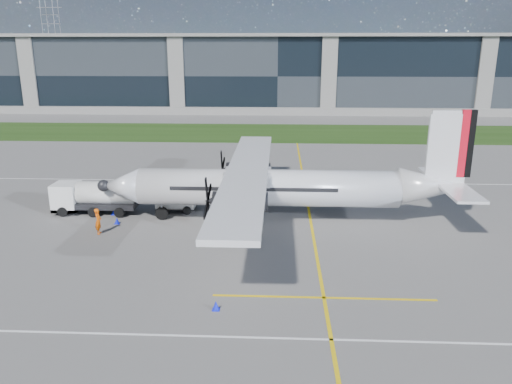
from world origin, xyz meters
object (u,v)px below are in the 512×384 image
at_px(baggage_tug, 176,199).
at_px(safety_cone_fwd, 96,213).
at_px(safety_cone_nose_port, 117,221).
at_px(turboprop_aircraft, 282,167).
at_px(safety_cone_nose_stbd, 114,212).
at_px(safety_cone_portwing, 216,305).
at_px(pylon_west, 53,42).
at_px(fuel_tanker_truck, 89,197).
at_px(safety_cone_stbdwing, 261,172).
at_px(ground_crew_person, 98,219).

xyz_separation_m(baggage_tug, safety_cone_fwd, (-6.16, -1.74, -0.76)).
bearing_deg(safety_cone_nose_port, turboprop_aircraft, 5.24).
height_order(safety_cone_nose_stbd, safety_cone_portwing, same).
bearing_deg(safety_cone_nose_port, pylon_west, 115.20).
height_order(pylon_west, fuel_tanker_truck, pylon_west).
bearing_deg(safety_cone_nose_stbd, safety_cone_fwd, -160.88).
height_order(fuel_tanker_truck, baggage_tug, fuel_tanker_truck).
bearing_deg(safety_cone_stbdwing, turboprop_aircraft, -82.10).
distance_m(ground_crew_person, safety_cone_portwing, 14.35).
relative_size(pylon_west, safety_cone_stbdwing, 60.00).
distance_m(ground_crew_person, safety_cone_nose_stbd, 4.29).
bearing_deg(baggage_tug, ground_crew_person, -129.66).
bearing_deg(safety_cone_nose_port, safety_cone_fwd, 144.08).
height_order(pylon_west, safety_cone_fwd, pylon_west).
xyz_separation_m(turboprop_aircraft, safety_cone_portwing, (-3.33, -13.73, -4.08)).
relative_size(turboprop_aircraft, fuel_tanker_truck, 4.12).
height_order(safety_cone_fwd, safety_cone_nose_stbd, same).
bearing_deg(ground_crew_person, safety_cone_nose_stbd, -5.55).
distance_m(safety_cone_fwd, safety_cone_nose_stbd, 1.38).
relative_size(safety_cone_stbdwing, safety_cone_nose_stbd, 1.00).
distance_m(turboprop_aircraft, safety_cone_nose_stbd, 14.05).
distance_m(safety_cone_stbdwing, safety_cone_fwd, 19.16).
bearing_deg(baggage_tug, safety_cone_portwing, -71.85).
relative_size(safety_cone_nose_port, safety_cone_nose_stbd, 1.00).
xyz_separation_m(fuel_tanker_truck, ground_crew_person, (2.35, -4.59, -0.23)).
distance_m(safety_cone_fwd, safety_cone_portwing, 18.21).
bearing_deg(safety_cone_nose_stbd, turboprop_aircraft, -3.95).
relative_size(ground_crew_person, safety_cone_fwd, 4.34).
height_order(turboprop_aircraft, baggage_tug, turboprop_aircraft).
bearing_deg(fuel_tanker_truck, safety_cone_nose_port, -39.56).
xyz_separation_m(safety_cone_fwd, safety_cone_nose_stbd, (1.31, 0.45, 0.00)).
distance_m(safety_cone_nose_port, safety_cone_portwing, 15.56).
height_order(fuel_tanker_truck, safety_cone_nose_port, fuel_tanker_truck).
bearing_deg(safety_cone_nose_port, safety_cone_nose_stbd, 114.10).
distance_m(turboprop_aircraft, fuel_tanker_truck, 15.81).
xyz_separation_m(fuel_tanker_truck, safety_cone_nose_stbd, (2.06, -0.39, -1.06)).
height_order(safety_cone_stbdwing, safety_cone_nose_stbd, same).
height_order(fuel_tanker_truck, safety_cone_nose_stbd, fuel_tanker_truck).
xyz_separation_m(turboprop_aircraft, safety_cone_nose_stbd, (-13.41, 0.93, -4.08)).
distance_m(safety_cone_nose_stbd, safety_cone_portwing, 17.79).
distance_m(fuel_tanker_truck, safety_cone_stbdwing, 19.08).
relative_size(pylon_west, baggage_tug, 8.88).
relative_size(turboprop_aircraft, safety_cone_portwing, 57.72).
distance_m(turboprop_aircraft, safety_cone_nose_port, 13.18).
distance_m(ground_crew_person, safety_cone_stbdwing, 21.25).
bearing_deg(safety_cone_nose_stbd, safety_cone_stbdwing, 50.84).
relative_size(turboprop_aircraft, ground_crew_person, 13.29).
height_order(pylon_west, turboprop_aircraft, pylon_west).
xyz_separation_m(baggage_tug, safety_cone_stbdwing, (6.50, 12.64, -0.76)).
bearing_deg(safety_cone_stbdwing, safety_cone_fwd, -131.34).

